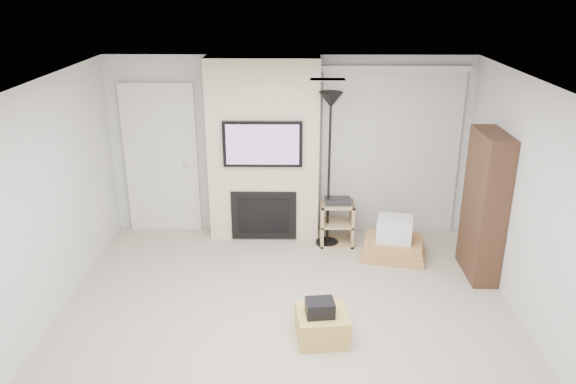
{
  "coord_description": "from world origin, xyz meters",
  "views": [
    {
      "loc": [
        0.08,
        -4.8,
        3.42
      ],
      "look_at": [
        0.0,
        1.2,
        1.15
      ],
      "focal_mm": 35.0,
      "sensor_mm": 36.0,
      "label": 1
    }
  ],
  "objects_px": {
    "ottoman": "(322,325)",
    "bookshelf": "(484,206)",
    "av_stand": "(337,220)",
    "floor_lamp": "(330,127)",
    "box_stack": "(394,242)"
  },
  "relations": [
    {
      "from": "floor_lamp",
      "to": "bookshelf",
      "type": "xyz_separation_m",
      "value": [
        1.81,
        -0.8,
        -0.76
      ]
    },
    {
      "from": "ottoman",
      "to": "bookshelf",
      "type": "height_order",
      "value": "bookshelf"
    },
    {
      "from": "av_stand",
      "to": "bookshelf",
      "type": "xyz_separation_m",
      "value": [
        1.68,
        -0.82,
        0.55
      ]
    },
    {
      "from": "bookshelf",
      "to": "av_stand",
      "type": "bearing_deg",
      "value": 154.06
    },
    {
      "from": "av_stand",
      "to": "bookshelf",
      "type": "relative_size",
      "value": 0.37
    },
    {
      "from": "bookshelf",
      "to": "box_stack",
      "type": "bearing_deg",
      "value": 155.64
    },
    {
      "from": "box_stack",
      "to": "floor_lamp",
      "type": "bearing_deg",
      "value": 156.7
    },
    {
      "from": "floor_lamp",
      "to": "av_stand",
      "type": "xyz_separation_m",
      "value": [
        0.13,
        0.02,
        -1.31
      ]
    },
    {
      "from": "av_stand",
      "to": "bookshelf",
      "type": "height_order",
      "value": "bookshelf"
    },
    {
      "from": "floor_lamp",
      "to": "box_stack",
      "type": "bearing_deg",
      "value": -23.3
    },
    {
      "from": "box_stack",
      "to": "ottoman",
      "type": "bearing_deg",
      "value": -119.2
    },
    {
      "from": "floor_lamp",
      "to": "bookshelf",
      "type": "distance_m",
      "value": 2.12
    },
    {
      "from": "bookshelf",
      "to": "ottoman",
      "type": "bearing_deg",
      "value": -145.0
    },
    {
      "from": "box_stack",
      "to": "bookshelf",
      "type": "height_order",
      "value": "bookshelf"
    },
    {
      "from": "box_stack",
      "to": "bookshelf",
      "type": "xyz_separation_m",
      "value": [
        0.96,
        -0.44,
        0.69
      ]
    }
  ]
}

